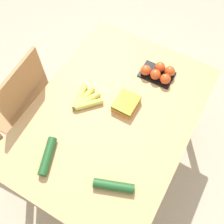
# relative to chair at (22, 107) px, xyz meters

# --- Properties ---
(ground_plane) EXTENTS (12.00, 12.00, 0.00)m
(ground_plane) POSITION_rel_chair_xyz_m (0.16, -0.64, -0.51)
(ground_plane) COLOR #B7A88E
(dining_table) EXTENTS (1.29, 0.93, 0.73)m
(dining_table) POSITION_rel_chair_xyz_m (0.16, -0.64, 0.12)
(dining_table) COLOR tan
(dining_table) RESTS_ON ground_plane
(chair) EXTENTS (0.45, 0.43, 0.99)m
(chair) POSITION_rel_chair_xyz_m (0.00, 0.00, 0.00)
(chair) COLOR #A87547
(chair) RESTS_ON ground_plane
(banana_bunch) EXTENTS (0.19, 0.19, 0.04)m
(banana_bunch) POSITION_rel_chair_xyz_m (0.16, -0.45, 0.23)
(banana_bunch) COLOR brown
(banana_bunch) RESTS_ON dining_table
(tomato_pack) EXTENTS (0.15, 0.22, 0.08)m
(tomato_pack) POSITION_rel_chair_xyz_m (0.55, -0.76, 0.25)
(tomato_pack) COLOR black
(tomato_pack) RESTS_ON dining_table
(carrot_bag) EXTENTS (0.15, 0.13, 0.05)m
(carrot_bag) POSITION_rel_chair_xyz_m (0.26, -0.68, 0.25)
(carrot_bag) COLOR orange
(carrot_bag) RESTS_ON dining_table
(cucumber_near) EXTENTS (0.12, 0.22, 0.05)m
(cucumber_near) POSITION_rel_chair_xyz_m (-0.21, -0.86, 0.24)
(cucumber_near) COLOR #1E5123
(cucumber_near) RESTS_ON dining_table
(cucumber_far) EXTENTS (0.22, 0.12, 0.05)m
(cucumber_far) POSITION_rel_chair_xyz_m (-0.25, -0.46, 0.24)
(cucumber_far) COLOR #1E5123
(cucumber_far) RESTS_ON dining_table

